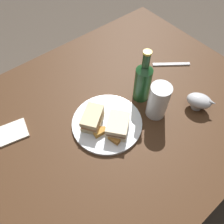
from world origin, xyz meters
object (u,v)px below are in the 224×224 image
at_px(sandwich_half_right, 118,125).
at_px(pint_glass, 158,103).
at_px(cider_bottle, 143,81).
at_px(napkin, 12,132).
at_px(plate, 107,123).
at_px(gravy_boat, 199,101).
at_px(sandwich_half_left, 93,119).
at_px(fork, 171,64).

distance_m(sandwich_half_right, pint_glass, 0.18).
bearing_deg(cider_bottle, napkin, 160.39).
height_order(plate, cider_bottle, cider_bottle).
bearing_deg(sandwich_half_right, gravy_boat, -20.02).
bearing_deg(pint_glass, sandwich_half_right, 170.11).
distance_m(sandwich_half_right, cider_bottle, 0.21).
relative_size(sandwich_half_left, fork, 0.68).
bearing_deg(pint_glass, gravy_boat, -30.10).
height_order(sandwich_half_right, cider_bottle, cider_bottle).
bearing_deg(pint_glass, cider_bottle, 83.68).
distance_m(gravy_boat, napkin, 0.75).
xyz_separation_m(sandwich_half_right, pint_glass, (0.18, -0.03, 0.03)).
bearing_deg(napkin, sandwich_half_left, -32.95).
distance_m(pint_glass, gravy_boat, 0.18).
relative_size(sandwich_half_left, gravy_boat, 1.01).
bearing_deg(sandwich_half_right, fork, 15.21).
bearing_deg(plate, sandwich_half_right, -76.84).
xyz_separation_m(sandwich_half_left, pint_glass, (0.23, -0.11, 0.02)).
xyz_separation_m(sandwich_half_right, fork, (0.44, 0.12, -0.04)).
xyz_separation_m(pint_glass, gravy_boat, (0.16, -0.09, -0.03)).
bearing_deg(sandwich_half_right, sandwich_half_left, 125.58).
height_order(pint_glass, napkin, pint_glass).
distance_m(sandwich_half_right, gravy_boat, 0.35).
xyz_separation_m(plate, napkin, (-0.31, 0.20, -0.00)).
bearing_deg(napkin, plate, -32.82).
xyz_separation_m(sandwich_half_left, sandwich_half_right, (0.06, -0.08, -0.00)).
height_order(pint_glass, cider_bottle, cider_bottle).
relative_size(sandwich_half_left, sandwich_half_right, 0.96).
bearing_deg(napkin, gravy_boat, -29.64).
height_order(plate, pint_glass, pint_glass).
xyz_separation_m(gravy_boat, cider_bottle, (-0.14, 0.19, 0.06)).
height_order(sandwich_half_left, napkin, sandwich_half_left).
bearing_deg(fork, plate, 45.77).
relative_size(plate, sandwich_half_right, 2.17).
bearing_deg(plate, sandwich_half_left, 148.00).
bearing_deg(pint_glass, plate, 156.48).
xyz_separation_m(pint_glass, napkin, (-0.50, 0.28, -0.06)).
bearing_deg(napkin, sandwich_half_right, -37.94).
distance_m(gravy_boat, fork, 0.27).
height_order(sandwich_half_right, gravy_boat, same).
distance_m(pint_glass, cider_bottle, 0.11).
bearing_deg(gravy_boat, cider_bottle, 127.14).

